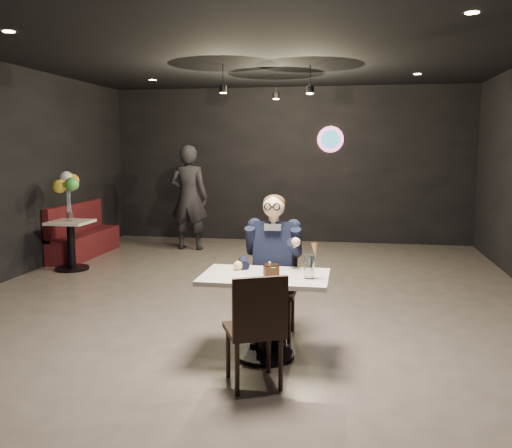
% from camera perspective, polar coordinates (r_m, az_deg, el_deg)
% --- Properties ---
extents(floor, '(9.00, 9.00, 0.00)m').
position_cam_1_polar(floor, '(6.50, -1.19, -8.45)').
color(floor, slate).
rests_on(floor, ground).
extents(wall_sign, '(0.50, 0.06, 0.50)m').
position_cam_1_polar(wall_sign, '(10.59, 7.85, 8.83)').
color(wall_sign, pink).
rests_on(wall_sign, floor).
extents(pendant_lights, '(1.40, 1.20, 0.36)m').
position_cam_1_polar(pendant_lights, '(8.27, 1.53, 15.24)').
color(pendant_lights, black).
rests_on(pendant_lights, floor).
extents(main_table, '(1.10, 0.70, 0.75)m').
position_cam_1_polar(main_table, '(4.83, 0.95, -9.68)').
color(main_table, white).
rests_on(main_table, floor).
extents(chair_far, '(0.42, 0.46, 0.92)m').
position_cam_1_polar(chair_far, '(5.33, 1.89, -7.03)').
color(chair_far, black).
rests_on(chair_far, floor).
extents(chair_near, '(0.57, 0.59, 0.92)m').
position_cam_1_polar(chair_near, '(4.28, -0.24, -10.84)').
color(chair_near, black).
rests_on(chair_near, floor).
extents(seated_man, '(0.60, 0.80, 1.44)m').
position_cam_1_polar(seated_man, '(5.27, 1.90, -4.30)').
color(seated_man, black).
rests_on(seated_man, floor).
extents(dessert_plate, '(0.22, 0.22, 0.01)m').
position_cam_1_polar(dessert_plate, '(4.66, 1.30, -5.49)').
color(dessert_plate, white).
rests_on(dessert_plate, main_table).
extents(cake_slice, '(0.15, 0.14, 0.09)m').
position_cam_1_polar(cake_slice, '(4.65, 1.62, -4.90)').
color(cake_slice, black).
rests_on(cake_slice, dessert_plate).
extents(mint_leaf, '(0.06, 0.04, 0.01)m').
position_cam_1_polar(mint_leaf, '(4.60, 1.75, -4.58)').
color(mint_leaf, green).
rests_on(mint_leaf, cake_slice).
extents(sundae_glass, '(0.09, 0.09, 0.20)m').
position_cam_1_polar(sundae_glass, '(4.61, 5.61, -4.49)').
color(sundae_glass, silver).
rests_on(sundae_glass, main_table).
extents(wafer_cone, '(0.07, 0.07, 0.12)m').
position_cam_1_polar(wafer_cone, '(4.56, 6.24, -2.80)').
color(wafer_cone, tan).
rests_on(wafer_cone, sundae_glass).
extents(booth_bench, '(0.45, 1.80, 0.90)m').
position_cam_1_polar(booth_bench, '(9.67, -17.61, -0.61)').
color(booth_bench, '#3F0D17').
rests_on(booth_bench, floor).
extents(side_table, '(0.58, 0.58, 0.72)m').
position_cam_1_polar(side_table, '(8.68, -18.86, -2.24)').
color(side_table, white).
rests_on(side_table, floor).
extents(balloon_vase, '(0.09, 0.09, 0.14)m').
position_cam_1_polar(balloon_vase, '(8.61, -19.00, 0.78)').
color(balloon_vase, silver).
rests_on(balloon_vase, side_table).
extents(balloon_bunch, '(0.37, 0.37, 0.61)m').
position_cam_1_polar(balloon_bunch, '(8.57, -19.12, 3.33)').
color(balloon_bunch, yellow).
rests_on(balloon_bunch, balloon_vase).
extents(passerby, '(0.70, 0.46, 1.89)m').
position_cam_1_polar(passerby, '(9.86, -7.07, 2.77)').
color(passerby, black).
rests_on(passerby, floor).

